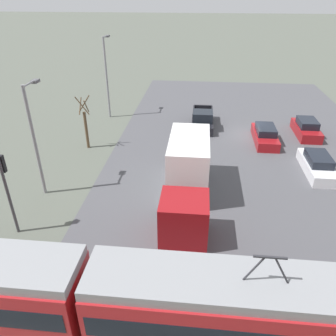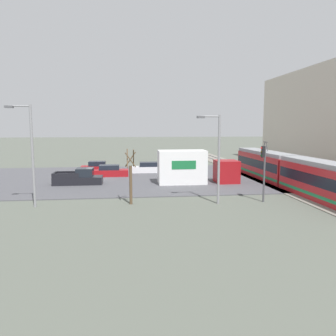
% 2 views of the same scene
% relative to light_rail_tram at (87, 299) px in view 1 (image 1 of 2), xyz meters
% --- Properties ---
extents(ground_plane, '(320.00, 320.00, 0.00)m').
position_rel_light_rail_tram_xyz_m(ground_plane, '(-8.36, -20.52, -1.68)').
color(ground_plane, '#565B51').
extents(road_surface, '(23.03, 38.49, 0.08)m').
position_rel_light_rail_tram_xyz_m(road_surface, '(-8.36, -20.52, -1.64)').
color(road_surface, '#4C4C51').
rests_on(road_surface, ground).
extents(light_rail_tram, '(25.65, 2.55, 4.43)m').
position_rel_light_rail_tram_xyz_m(light_rail_tram, '(0.00, 0.00, 0.00)').
color(light_rail_tram, '#B21E23').
rests_on(light_rail_tram, ground).
extents(box_truck, '(2.58, 8.94, 3.68)m').
position_rel_light_rail_tram_xyz_m(box_truck, '(-3.42, -9.66, 0.10)').
color(box_truck, maroon).
rests_on(box_truck, ground).
extents(pickup_truck, '(2.02, 5.24, 1.76)m').
position_rel_light_rail_tram_xyz_m(pickup_truck, '(-4.28, -22.16, -0.94)').
color(pickup_truck, black).
rests_on(pickup_truck, ground).
extents(sedan_car_0, '(1.82, 4.78, 1.43)m').
position_rel_light_rail_tram_xyz_m(sedan_car_0, '(-9.82, -19.20, -1.01)').
color(sedan_car_0, maroon).
rests_on(sedan_car_0, ground).
extents(sedan_car_1, '(1.77, 4.77, 1.41)m').
position_rel_light_rail_tram_xyz_m(sedan_car_1, '(-12.80, -14.00, -1.02)').
color(sedan_car_1, silver).
rests_on(sedan_car_1, ground).
extents(sedan_car_2, '(1.83, 4.39, 1.50)m').
position_rel_light_rail_tram_xyz_m(sedan_car_2, '(-13.84, -21.09, -0.98)').
color(sedan_car_2, maroon).
rests_on(sedan_car_2, ground).
extents(traffic_light_pole, '(0.28, 0.47, 4.75)m').
position_rel_light_rail_tram_xyz_m(traffic_light_pole, '(5.94, -5.47, 1.42)').
color(traffic_light_pole, '#47474C').
rests_on(traffic_light_pole, ground).
extents(street_tree, '(1.08, 0.90, 4.56)m').
position_rel_light_rail_tram_xyz_m(street_tree, '(5.44, -16.59, 0.39)').
color(street_tree, brown).
rests_on(street_tree, ground).
extents(street_lamp_near_crossing, '(0.36, 1.95, 7.30)m').
position_rel_light_rail_tram_xyz_m(street_lamp_near_crossing, '(6.12, -9.62, 2.58)').
color(street_lamp_near_crossing, gray).
rests_on(street_lamp_near_crossing, ground).
extents(street_lamp_mid_block, '(0.36, 1.95, 8.05)m').
position_rel_light_rail_tram_xyz_m(street_lamp_mid_block, '(5.51, -24.39, 2.97)').
color(street_lamp_mid_block, gray).
rests_on(street_lamp_mid_block, ground).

